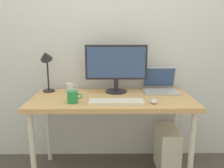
# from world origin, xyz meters

# --- Properties ---
(back_wall) EXTENTS (4.40, 0.04, 2.60)m
(back_wall) POSITION_xyz_m (0.00, 0.37, 1.30)
(back_wall) COLOR silver
(back_wall) RESTS_ON ground_plane
(desk) EXTENTS (1.41, 0.62, 0.74)m
(desk) POSITION_xyz_m (0.00, 0.00, 0.67)
(desk) COLOR tan
(desk) RESTS_ON ground_plane
(monitor) EXTENTS (0.57, 0.20, 0.44)m
(monitor) POSITION_xyz_m (0.04, 0.18, 1.00)
(monitor) COLOR #232328
(monitor) RESTS_ON desk
(laptop) EXTENTS (0.32, 0.28, 0.23)m
(laptop) POSITION_xyz_m (0.46, 0.20, 0.80)
(laptop) COLOR #B2B2B7
(laptop) RESTS_ON desk
(desk_lamp) EXTENTS (0.11, 0.16, 0.41)m
(desk_lamp) POSITION_xyz_m (-0.60, 0.18, 1.03)
(desk_lamp) COLOR #232328
(desk_lamp) RESTS_ON desk
(keyboard) EXTENTS (0.44, 0.14, 0.02)m
(keyboard) POSITION_xyz_m (0.03, -0.17, 0.75)
(keyboard) COLOR silver
(keyboard) RESTS_ON desk
(mouse) EXTENTS (0.06, 0.09, 0.03)m
(mouse) POSITION_xyz_m (0.33, -0.17, 0.76)
(mouse) COLOR silver
(mouse) RESTS_ON desk
(coffee_mug) EXTENTS (0.12, 0.09, 0.10)m
(coffee_mug) POSITION_xyz_m (-0.32, -0.15, 0.79)
(coffee_mug) COLOR #268C4C
(coffee_mug) RESTS_ON desk
(glass_cup) EXTENTS (0.11, 0.07, 0.08)m
(glass_cup) POSITION_xyz_m (-0.39, 0.20, 0.78)
(glass_cup) COLOR silver
(glass_cup) RESTS_ON desk
(computer_tower) EXTENTS (0.18, 0.36, 0.42)m
(computer_tower) POSITION_xyz_m (0.52, 0.05, 0.21)
(computer_tower) COLOR silver
(computer_tower) RESTS_ON ground_plane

